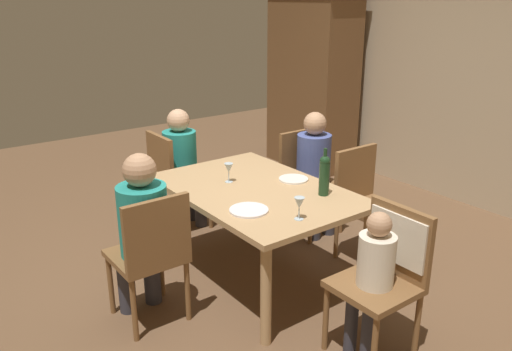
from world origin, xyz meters
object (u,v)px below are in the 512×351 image
wine_glass_near_left (229,169)px  person_man_guest (315,165)px  wine_glass_centre (299,204)px  chair_far_left (306,174)px  dinner_plate_guest_left (293,179)px  chair_left_end (172,175)px  chair_near (151,251)px  person_child_small (372,273)px  dinner_plate_host (249,210)px  armoire_cabinet (312,79)px  person_woman_host (142,226)px  dining_table (256,199)px  chair_far_right (364,197)px  wine_bottle_tall_green (324,174)px  chair_right_end (390,260)px  person_man_bearded (183,160)px

wine_glass_near_left → person_man_guest: bearing=95.2°
wine_glass_centre → chair_far_left: bearing=135.8°
chair_far_left → dinner_plate_guest_left: (0.46, -0.56, 0.20)m
chair_left_end → wine_glass_near_left: bearing=0.2°
chair_near → chair_far_left: (-0.52, 1.80, 0.00)m
chair_left_end → wine_glass_near_left: size_ratio=6.17×
person_child_small → dinner_plate_host: 0.90m
chair_near → wine_glass_near_left: size_ratio=6.17×
armoire_cabinet → person_woman_host: armoire_cabinet is taller
person_man_guest → wine_glass_centre: person_man_guest is taller
dining_table → dinner_plate_host: dinner_plate_host is taller
chair_left_end → armoire_cabinet: bearing=107.0°
chair_far_left → wine_glass_near_left: chair_far_left is taller
chair_far_right → wine_glass_centre: (0.35, -1.02, 0.30)m
dining_table → chair_far_left: bearing=115.8°
armoire_cabinet → wine_bottle_tall_green: armoire_cabinet is taller
person_child_small → chair_right_end: bearing=-90.0°
chair_left_end → wine_glass_near_left: 0.97m
chair_near → wine_bottle_tall_green: wine_bottle_tall_green is taller
wine_glass_near_left → person_child_small: bearing=2.4°
armoire_cabinet → chair_near: armoire_cabinet is taller
person_man_bearded → person_child_small: (2.31, -0.05, -0.09)m
armoire_cabinet → chair_far_left: size_ratio=2.37×
armoire_cabinet → wine_glass_near_left: armoire_cabinet is taller
chair_near → wine_glass_centre: (0.52, 0.79, 0.30)m
armoire_cabinet → chair_far_left: bearing=-43.6°
person_child_small → dinner_plate_host: (-0.84, -0.27, 0.18)m
chair_near → person_woman_host: bearing=90.0°
dining_table → person_woman_host: size_ratio=1.34×
wine_glass_near_left → wine_bottle_tall_green: bearing=32.1°
chair_right_end → person_man_bearded: 2.31m
chair_far_right → person_child_small: (0.89, -0.92, 0.03)m
chair_right_end → chair_far_right: 1.19m
armoire_cabinet → chair_right_end: bearing=-35.3°
dining_table → dinner_plate_host: bearing=-43.1°
person_man_guest → wine_glass_near_left: (0.09, -0.98, 0.19)m
person_child_small → dining_table: bearing=-1.2°
wine_bottle_tall_green → person_woman_host: bearing=-109.0°
person_man_bearded → chair_far_right: bearing=31.7°
chair_near → person_man_bearded: bearing=53.3°
person_woman_host → dinner_plate_host: (0.34, 0.61, 0.07)m
wine_bottle_tall_green → person_man_bearded: bearing=-169.6°
chair_far_left → person_man_guest: size_ratio=0.82×
armoire_cabinet → chair_near: (1.96, -3.17, -0.56)m
chair_left_end → person_child_small: bearing=1.6°
armoire_cabinet → chair_right_end: (3.03, -2.15, -0.50)m
chair_far_right → person_man_bearded: (-1.42, -0.87, 0.12)m
dining_table → wine_bottle_tall_green: wine_bottle_tall_green is taller
chair_far_right → person_child_small: bearing=44.0°
armoire_cabinet → person_man_bearded: (0.72, -2.24, -0.45)m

